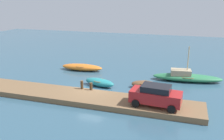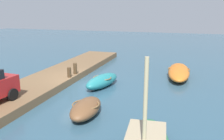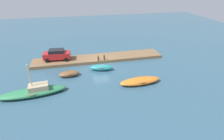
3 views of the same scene
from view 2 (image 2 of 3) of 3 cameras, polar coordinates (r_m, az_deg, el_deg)
name	(u,v)px [view 2 (image 2 of 3)]	position (r m, az deg, el deg)	size (l,w,h in m)	color
ground_plane	(80,84)	(17.62, -7.52, -3.18)	(84.00, 84.00, 0.00)	#33566B
dock_platform	(54,78)	(18.51, -13.37, -1.82)	(21.14, 3.27, 0.49)	brown
motorboat_orange	(179,72)	(19.81, 15.32, -0.40)	(5.47, 1.87, 0.82)	orange
rowboat_teal	(102,81)	(16.68, -2.29, -2.53)	(3.59, 1.91, 0.83)	teal
dinghy_brown	(86,108)	(12.33, -6.11, -8.84)	(2.86, 1.48, 0.76)	brown
mooring_post_west	(75,69)	(18.30, -8.60, 0.34)	(0.27, 0.27, 0.82)	#47331E
mooring_post_mid_west	(69,72)	(17.50, -9.96, -0.54)	(0.28, 0.28, 0.70)	#47331E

